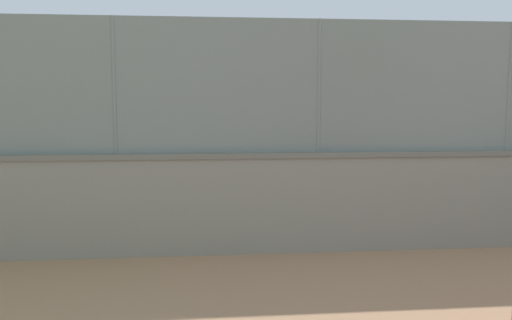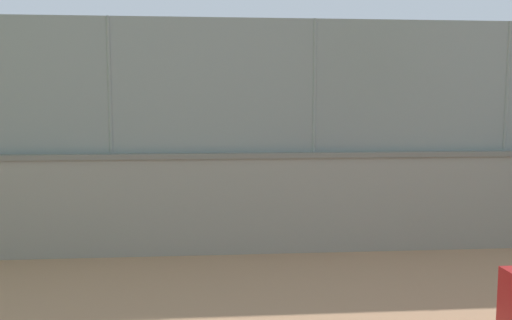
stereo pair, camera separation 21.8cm
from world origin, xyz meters
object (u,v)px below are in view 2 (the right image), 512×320
player_baseline_waiting (171,145)px  player_at_service_line (70,159)px  sports_ball (446,145)px  player_crossing_court (433,157)px  spare_ball_by_wall (184,230)px

player_baseline_waiting → player_at_service_line: bearing=62.5°
sports_ball → player_crossing_court: bearing=-102.5°
player_crossing_court → player_baseline_waiting: player_crossing_court is taller
sports_ball → spare_ball_by_wall: bearing=17.7°
player_at_service_line → player_crossing_court: bearing=174.4°
player_baseline_waiting → player_at_service_line: 4.70m
player_crossing_court → player_baseline_waiting: 8.82m
sports_ball → player_baseline_waiting: bearing=-44.6°
player_baseline_waiting → spare_ball_by_wall: (-1.20, 8.54, -0.92)m
player_crossing_court → spare_ball_by_wall: 6.98m
player_at_service_line → player_baseline_waiting: bearing=-117.5°
player_crossing_court → sports_ball: (0.36, 1.64, 0.44)m
player_crossing_court → player_at_service_line: player_crossing_court is taller
player_baseline_waiting → spare_ball_by_wall: bearing=98.0°
player_at_service_line → spare_ball_by_wall: bearing=127.7°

